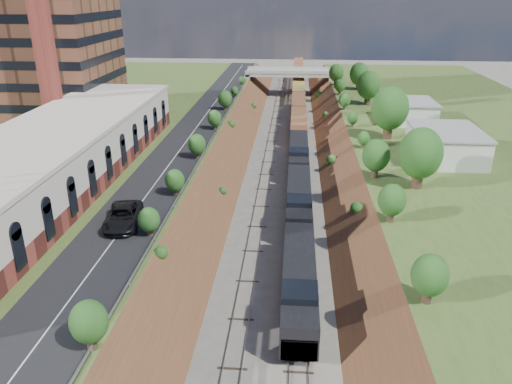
# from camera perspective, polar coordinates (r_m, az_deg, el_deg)

# --- Properties ---
(platform_left) EXTENTS (44.00, 180.00, 5.00)m
(platform_left) POSITION_cam_1_polar(r_m,az_deg,el_deg) (89.60, -18.58, 4.62)
(platform_left) COLOR #3F5A25
(platform_left) RESTS_ON ground
(platform_right) EXTENTS (44.00, 180.00, 5.00)m
(platform_right) POSITION_cam_1_polar(r_m,az_deg,el_deg) (88.33, 25.06, 3.42)
(platform_right) COLOR #3F5A25
(platform_right) RESTS_ON ground
(embankment_left) EXTENTS (10.00, 180.00, 10.00)m
(embankment_left) POSITION_cam_1_polar(r_m,az_deg,el_deg) (84.36, -4.44, 2.89)
(embankment_left) COLOR brown
(embankment_left) RESTS_ON ground
(embankment_right) EXTENTS (10.00, 180.00, 10.00)m
(embankment_right) POSITION_cam_1_polar(r_m,az_deg,el_deg) (83.92, 10.59, 2.46)
(embankment_right) COLOR brown
(embankment_right) RESTS_ON ground
(rail_left_track) EXTENTS (1.58, 180.00, 0.18)m
(rail_left_track) POSITION_cam_1_polar(r_m,az_deg,el_deg) (83.48, 1.27, 2.81)
(rail_left_track) COLOR gray
(rail_left_track) RESTS_ON ground
(rail_right_track) EXTENTS (1.58, 180.00, 0.18)m
(rail_right_track) POSITION_cam_1_polar(r_m,az_deg,el_deg) (83.37, 4.85, 2.70)
(rail_right_track) COLOR gray
(rail_right_track) RESTS_ON ground
(road) EXTENTS (8.00, 180.00, 0.10)m
(road) POSITION_cam_1_polar(r_m,az_deg,el_deg) (83.65, -7.61, 6.22)
(road) COLOR black
(road) RESTS_ON platform_left
(guardrail) EXTENTS (0.10, 171.00, 0.70)m
(guardrail) POSITION_cam_1_polar(r_m,az_deg,el_deg) (82.58, -4.85, 6.49)
(guardrail) COLOR #99999E
(guardrail) RESTS_ON platform_left
(commercial_building) EXTENTS (14.30, 62.30, 7.00)m
(commercial_building) POSITION_cam_1_polar(r_m,az_deg,el_deg) (66.80, -22.20, 3.74)
(commercial_building) COLOR brown
(commercial_building) RESTS_ON platform_left
(smokestack) EXTENTS (3.20, 3.20, 40.00)m
(smokestack) POSITION_cam_1_polar(r_m,az_deg,el_deg) (83.68, -23.60, 18.56)
(smokestack) COLOR brown
(smokestack) RESTS_ON platform_left
(overpass) EXTENTS (24.50, 8.30, 7.40)m
(overpass) POSITION_cam_1_polar(r_m,az_deg,el_deg) (142.50, 3.83, 12.89)
(overpass) COLOR gray
(overpass) RESTS_ON ground
(white_building_near) EXTENTS (9.00, 12.00, 4.00)m
(white_building_near) POSITION_cam_1_polar(r_m,az_deg,el_deg) (76.79, 20.87, 5.02)
(white_building_near) COLOR silver
(white_building_near) RESTS_ON platform_right
(white_building_far) EXTENTS (8.00, 10.00, 3.60)m
(white_building_far) POSITION_cam_1_polar(r_m,az_deg,el_deg) (97.35, 17.21, 8.75)
(white_building_far) COLOR silver
(white_building_far) RESTS_ON platform_right
(tree_right_large) EXTENTS (5.25, 5.25, 7.61)m
(tree_right_large) POSITION_cam_1_polar(r_m,az_deg,el_deg) (63.33, 18.30, 4.17)
(tree_right_large) COLOR #473323
(tree_right_large) RESTS_ON platform_right
(tree_left_crest) EXTENTS (2.45, 2.45, 3.55)m
(tree_left_crest) POSITION_cam_1_polar(r_m,az_deg,el_deg) (45.88, -13.22, -5.30)
(tree_left_crest) COLOR #473323
(tree_left_crest) RESTS_ON platform_left
(freight_train) EXTENTS (3.10, 157.74, 4.62)m
(freight_train) POSITION_cam_1_polar(r_m,az_deg,el_deg) (115.54, 4.88, 9.53)
(freight_train) COLOR black
(freight_train) RESTS_ON ground
(suv) EXTENTS (4.34, 7.55, 1.98)m
(suv) POSITION_cam_1_polar(r_m,az_deg,el_deg) (53.13, -14.93, -2.69)
(suv) COLOR black
(suv) RESTS_ON road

